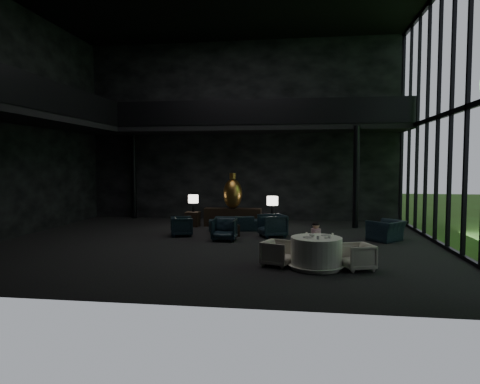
# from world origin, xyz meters

# --- Properties ---
(floor) EXTENTS (14.00, 12.00, 0.02)m
(floor) POSITION_xyz_m (0.00, 0.00, 0.00)
(floor) COLOR black
(floor) RESTS_ON ground
(wall_back) EXTENTS (14.00, 0.04, 8.00)m
(wall_back) POSITION_xyz_m (0.00, 6.00, 4.00)
(wall_back) COLOR black
(wall_back) RESTS_ON ground
(wall_front) EXTENTS (14.00, 0.04, 8.00)m
(wall_front) POSITION_xyz_m (0.00, -6.00, 4.00)
(wall_front) COLOR black
(wall_front) RESTS_ON ground
(wall_left) EXTENTS (0.04, 12.00, 8.00)m
(wall_left) POSITION_xyz_m (-7.00, 0.00, 4.00)
(wall_left) COLOR black
(wall_left) RESTS_ON ground
(curtain_wall) EXTENTS (0.20, 12.00, 8.00)m
(curtain_wall) POSITION_xyz_m (6.95, 0.00, 4.00)
(curtain_wall) COLOR black
(curtain_wall) RESTS_ON ground
(mezzanine_left) EXTENTS (2.00, 12.00, 0.25)m
(mezzanine_left) POSITION_xyz_m (-6.00, 0.00, 4.00)
(mezzanine_left) COLOR black
(mezzanine_left) RESTS_ON wall_left
(mezzanine_back) EXTENTS (12.00, 2.00, 0.25)m
(mezzanine_back) POSITION_xyz_m (1.00, 5.00, 4.00)
(mezzanine_back) COLOR black
(mezzanine_back) RESTS_ON wall_back
(railing_left) EXTENTS (0.06, 12.00, 1.00)m
(railing_left) POSITION_xyz_m (-5.00, 0.00, 4.60)
(railing_left) COLOR black
(railing_left) RESTS_ON mezzanine_left
(railing_back) EXTENTS (12.00, 0.06, 1.00)m
(railing_back) POSITION_xyz_m (1.00, 4.00, 4.60)
(railing_back) COLOR black
(railing_back) RESTS_ON mezzanine_back
(column_nw) EXTENTS (0.24, 0.24, 4.00)m
(column_nw) POSITION_xyz_m (-5.00, 5.70, 2.00)
(column_nw) COLOR black
(column_nw) RESTS_ON floor
(column_ne) EXTENTS (0.24, 0.24, 4.00)m
(column_ne) POSITION_xyz_m (4.80, 4.00, 2.00)
(column_ne) COLOR black
(column_ne) RESTS_ON floor
(console) EXTENTS (2.29, 0.52, 0.73)m
(console) POSITION_xyz_m (-0.05, 3.75, 0.36)
(console) COLOR black
(console) RESTS_ON floor
(bronze_urn) EXTENTS (0.76, 0.76, 1.42)m
(bronze_urn) POSITION_xyz_m (-0.05, 3.72, 1.34)
(bronze_urn) COLOR #96612A
(bronze_urn) RESTS_ON console
(side_table_left) EXTENTS (0.54, 0.54, 0.59)m
(side_table_left) POSITION_xyz_m (-1.65, 3.49, 0.29)
(side_table_left) COLOR black
(side_table_left) RESTS_ON floor
(table_lamp_left) EXTENTS (0.40, 0.40, 0.68)m
(table_lamp_left) POSITION_xyz_m (-1.65, 3.61, 1.07)
(table_lamp_left) COLOR black
(table_lamp_left) RESTS_ON side_table_left
(side_table_right) EXTENTS (0.45, 0.45, 0.50)m
(side_table_right) POSITION_xyz_m (1.55, 3.69, 0.25)
(side_table_right) COLOR black
(side_table_right) RESTS_ON floor
(table_lamp_right) EXTENTS (0.44, 0.44, 0.74)m
(table_lamp_right) POSITION_xyz_m (1.55, 3.68, 1.03)
(table_lamp_right) COLOR black
(table_lamp_right) RESTS_ON side_table_right
(sofa) EXTENTS (1.84, 0.84, 0.69)m
(sofa) POSITION_xyz_m (0.17, 2.72, 0.35)
(sofa) COLOR black
(sofa) RESTS_ON floor
(lounge_armchair_west) EXTENTS (0.85, 0.87, 0.72)m
(lounge_armchair_west) POSITION_xyz_m (-1.44, 1.18, 0.36)
(lounge_armchair_west) COLOR black
(lounge_armchair_west) RESTS_ON floor
(lounge_armchair_east) EXTENTS (1.18, 1.21, 0.96)m
(lounge_armchair_east) POSITION_xyz_m (1.70, 1.43, 0.48)
(lounge_armchair_east) COLOR black
(lounge_armchair_east) RESTS_ON floor
(lounge_armchair_south) EXTENTS (0.79, 0.74, 0.81)m
(lounge_armchair_south) POSITION_xyz_m (0.19, 0.49, 0.40)
(lounge_armchair_south) COLOR black
(lounge_armchair_south) RESTS_ON floor
(window_armchair) EXTENTS (1.16, 1.18, 0.87)m
(window_armchair) POSITION_xyz_m (5.43, 1.16, 0.44)
(window_armchair) COLOR black
(window_armchair) RESTS_ON floor
(coffee_table) EXTENTS (1.16, 1.16, 0.39)m
(coffee_table) POSITION_xyz_m (0.01, 1.55, 0.20)
(coffee_table) COLOR black
(coffee_table) RESTS_ON floor
(dining_table) EXTENTS (1.39, 1.39, 0.75)m
(dining_table) POSITION_xyz_m (3.04, -2.86, 0.33)
(dining_table) COLOR white
(dining_table) RESTS_ON floor
(dining_chair_north) EXTENTS (0.77, 0.73, 0.75)m
(dining_chair_north) POSITION_xyz_m (3.14, -1.94, 0.37)
(dining_chair_north) COLOR beige
(dining_chair_north) RESTS_ON floor
(dining_chair_east) EXTENTS (0.73, 0.76, 0.62)m
(dining_chair_east) POSITION_xyz_m (4.00, -2.90, 0.31)
(dining_chair_east) COLOR silver
(dining_chair_east) RESTS_ON floor
(dining_chair_west) EXTENTS (0.73, 0.75, 0.61)m
(dining_chair_west) POSITION_xyz_m (2.10, -2.75, 0.30)
(dining_chair_west) COLOR silver
(dining_chair_west) RESTS_ON floor
(child) EXTENTS (0.26, 0.26, 0.55)m
(child) POSITION_xyz_m (3.06, -1.93, 0.72)
(child) COLOR pink
(child) RESTS_ON dining_chair_north
(plate_a) EXTENTS (0.31, 0.31, 0.02)m
(plate_a) POSITION_xyz_m (2.84, -2.93, 0.76)
(plate_a) COLOR white
(plate_a) RESTS_ON dining_table
(plate_b) EXTENTS (0.29, 0.29, 0.02)m
(plate_b) POSITION_xyz_m (3.27, -2.60, 0.76)
(plate_b) COLOR white
(plate_b) RESTS_ON dining_table
(saucer) EXTENTS (0.19, 0.19, 0.01)m
(saucer) POSITION_xyz_m (3.28, -2.95, 0.76)
(saucer) COLOR white
(saucer) RESTS_ON dining_table
(coffee_cup) EXTENTS (0.09, 0.09, 0.05)m
(coffee_cup) POSITION_xyz_m (3.34, -2.95, 0.79)
(coffee_cup) COLOR white
(coffee_cup) RESTS_ON saucer
(cereal_bowl) EXTENTS (0.14, 0.14, 0.07)m
(cereal_bowl) POSITION_xyz_m (2.94, -2.73, 0.79)
(cereal_bowl) COLOR white
(cereal_bowl) RESTS_ON dining_table
(cream_pot) EXTENTS (0.08, 0.08, 0.08)m
(cream_pot) POSITION_xyz_m (3.06, -3.13, 0.79)
(cream_pot) COLOR #99999E
(cream_pot) RESTS_ON dining_table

